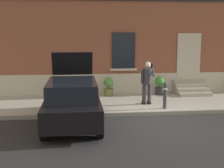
# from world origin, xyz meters

# --- Properties ---
(ground_plane) EXTENTS (80.00, 80.00, 0.00)m
(ground_plane) POSITION_xyz_m (0.00, 0.00, 0.00)
(ground_plane) COLOR #232326
(sidewalk) EXTENTS (24.00, 3.60, 0.15)m
(sidewalk) POSITION_xyz_m (0.00, 2.80, 0.07)
(sidewalk) COLOR #99968E
(sidewalk) RESTS_ON ground
(curb_edge) EXTENTS (24.00, 0.12, 0.15)m
(curb_edge) POSITION_xyz_m (0.00, 0.94, 0.07)
(curb_edge) COLOR gray
(curb_edge) RESTS_ON ground
(building_facade) EXTENTS (24.00, 1.52, 7.50)m
(building_facade) POSITION_xyz_m (0.01, 5.29, 3.73)
(building_facade) COLOR brown
(building_facade) RESTS_ON ground
(entrance_stoop) EXTENTS (1.57, 1.28, 0.64)m
(entrance_stoop) POSITION_xyz_m (2.72, 4.12, 0.39)
(entrance_stoop) COLOR #9E998E
(entrance_stoop) RESTS_ON sidewalk
(hatchback_car_black) EXTENTS (1.79, 4.07, 2.34)m
(hatchback_car_black) POSITION_xyz_m (-2.84, 0.06, 0.80)
(hatchback_car_black) COLOR black
(hatchback_car_black) RESTS_ON ground
(bollard_near_person) EXTENTS (0.15, 0.15, 1.04)m
(bollard_near_person) POSITION_xyz_m (0.65, 1.35, 0.71)
(bollard_near_person) COLOR #333338
(bollard_near_person) RESTS_ON sidewalk
(person_on_phone) EXTENTS (0.51, 0.50, 1.74)m
(person_on_phone) POSITION_xyz_m (0.12, 2.11, 1.15)
(person_on_phone) COLOR #2D2D33
(person_on_phone) RESTS_ON sidewalk
(planter_cream) EXTENTS (0.44, 0.44, 0.86)m
(planter_cream) POSITION_xyz_m (-3.66, 4.22, 0.61)
(planter_cream) COLOR beige
(planter_cream) RESTS_ON sidewalk
(planter_olive) EXTENTS (0.44, 0.44, 0.86)m
(planter_olive) POSITION_xyz_m (-1.24, 4.02, 0.61)
(planter_olive) COLOR #606B38
(planter_olive) RESTS_ON sidewalk
(planter_charcoal) EXTENTS (0.44, 0.44, 0.86)m
(planter_charcoal) POSITION_xyz_m (1.17, 4.04, 0.61)
(planter_charcoal) COLOR #2D2D30
(planter_charcoal) RESTS_ON sidewalk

